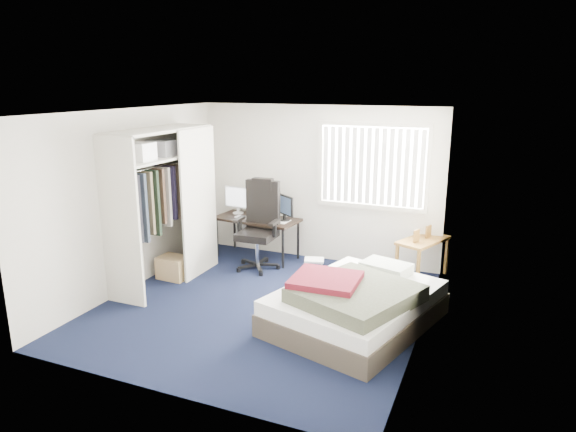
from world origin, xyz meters
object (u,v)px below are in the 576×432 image
at_px(nightstand, 423,243).
at_px(bed, 355,304).
at_px(office_chair, 259,234).
at_px(desk, 258,215).

height_order(nightstand, bed, nightstand).
distance_m(office_chair, bed, 2.40).
distance_m(desk, bed, 2.86).
distance_m(office_chair, nightstand, 2.49).
bearing_deg(office_chair, desk, 118.40).
height_order(desk, bed, desk).
xyz_separation_m(nightstand, bed, (-0.50, -1.91, -0.25)).
bearing_deg(office_chair, bed, -35.96).
relative_size(nightstand, bed, 0.41).
distance_m(desk, office_chair, 0.51).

